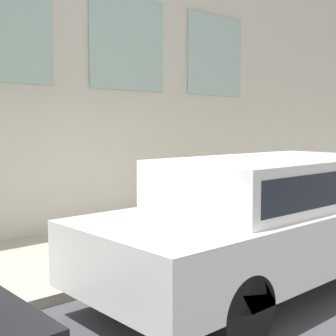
# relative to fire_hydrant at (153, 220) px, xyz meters

# --- Properties ---
(ground_plane) EXTENTS (80.00, 80.00, 0.00)m
(ground_plane) POSITION_rel_fire_hydrant_xyz_m (-0.67, 0.13, -0.56)
(ground_plane) COLOR #47474C
(sidewalk) EXTENTS (2.68, 60.00, 0.12)m
(sidewalk) POSITION_rel_fire_hydrant_xyz_m (0.67, 0.13, -0.50)
(sidewalk) COLOR #A8A093
(sidewalk) RESTS_ON ground_plane
(building_facade) EXTENTS (0.33, 40.00, 7.12)m
(building_facade) POSITION_rel_fire_hydrant_xyz_m (2.16, 0.13, 3.01)
(building_facade) COLOR beige
(building_facade) RESTS_ON ground_plane
(fire_hydrant) EXTENTS (0.36, 0.47, 0.86)m
(fire_hydrant) POSITION_rel_fire_hydrant_xyz_m (0.00, 0.00, 0.00)
(fire_hydrant) COLOR gray
(fire_hydrant) RESTS_ON sidewalk
(person) EXTENTS (0.28, 0.18, 1.14)m
(person) POSITION_rel_fire_hydrant_xyz_m (0.35, -0.89, 0.24)
(person) COLOR #726651
(person) RESTS_ON sidewalk
(parked_truck_white_near) EXTENTS (1.83, 4.83, 1.55)m
(parked_truck_white_near) POSITION_rel_fire_hydrant_xyz_m (-1.83, -0.31, 0.33)
(parked_truck_white_near) COLOR black
(parked_truck_white_near) RESTS_ON ground_plane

